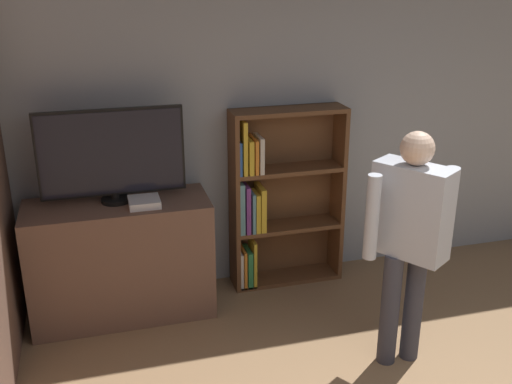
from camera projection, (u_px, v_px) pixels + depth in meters
name	position (u px, v px, depth m)	size (l,w,h in m)	color
wall_back	(317.00, 124.00, 5.15)	(7.05, 0.06, 2.70)	#9EA3A8
tv_ledge	(121.00, 260.00, 4.68)	(1.39, 0.56, 0.95)	brown
television	(112.00, 155.00, 4.41)	(1.07, 0.22, 0.72)	black
game_console	(144.00, 202.00, 4.46)	(0.23, 0.23, 0.06)	white
bookshelf	(275.00, 199.00, 5.09)	(0.97, 0.28, 1.55)	brown
person	(409.00, 230.00, 3.92)	(0.64, 0.54, 1.67)	#383842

